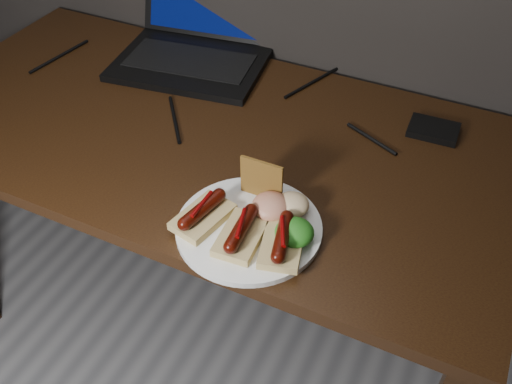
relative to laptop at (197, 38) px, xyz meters
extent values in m
cube|color=#301D0C|center=(0.17, -0.28, -0.07)|extent=(1.40, 0.70, 0.03)
cube|color=#301D0C|center=(-0.48, 0.02, -0.44)|extent=(0.05, 0.05, 0.72)
cube|color=#301D0C|center=(0.82, 0.02, -0.44)|extent=(0.05, 0.05, 0.72)
cube|color=black|center=(0.01, -0.06, -0.04)|extent=(0.41, 0.32, 0.02)
cube|color=black|center=(0.01, -0.06, -0.03)|extent=(0.34, 0.19, 0.00)
cube|color=black|center=(0.64, -0.07, -0.04)|extent=(0.11, 0.08, 0.02)
cylinder|color=black|center=(0.10, -0.28, -0.05)|extent=(0.12, 0.15, 0.01)
cylinder|color=black|center=(0.33, 0.01, -0.05)|extent=(0.08, 0.21, 0.01)
cylinder|color=black|center=(0.52, -0.16, -0.05)|extent=(0.13, 0.07, 0.01)
cylinder|color=black|center=(-0.33, -0.17, -0.05)|extent=(0.03, 0.20, 0.01)
cylinder|color=white|center=(0.40, -0.51, -0.05)|extent=(0.27, 0.27, 0.01)
cube|color=#DCC681|center=(0.32, -0.54, -0.03)|extent=(0.09, 0.13, 0.02)
cylinder|color=#4B0D05|center=(0.32, -0.54, -0.01)|extent=(0.04, 0.10, 0.02)
sphere|color=#4B0D05|center=(0.31, -0.59, -0.01)|extent=(0.03, 0.02, 0.02)
sphere|color=#4B0D05|center=(0.33, -0.49, -0.01)|extent=(0.03, 0.02, 0.02)
cylinder|color=#630405|center=(0.32, -0.54, 0.00)|extent=(0.01, 0.07, 0.01)
cube|color=#DCC681|center=(0.40, -0.55, -0.03)|extent=(0.08, 0.12, 0.02)
cylinder|color=#4B0D05|center=(0.40, -0.55, -0.01)|extent=(0.03, 0.10, 0.02)
sphere|color=#4B0D05|center=(0.41, -0.60, -0.01)|extent=(0.03, 0.02, 0.02)
sphere|color=#4B0D05|center=(0.40, -0.50, -0.01)|extent=(0.03, 0.02, 0.02)
cylinder|color=#630405|center=(0.40, -0.55, 0.00)|extent=(0.03, 0.07, 0.01)
cube|color=#DCC681|center=(0.48, -0.54, -0.03)|extent=(0.10, 0.13, 0.02)
cylinder|color=#4B0D05|center=(0.48, -0.54, -0.01)|extent=(0.05, 0.10, 0.02)
sphere|color=#4B0D05|center=(0.49, -0.58, -0.01)|extent=(0.03, 0.02, 0.02)
sphere|color=#4B0D05|center=(0.47, -0.49, -0.01)|extent=(0.03, 0.02, 0.02)
cylinder|color=#630405|center=(0.48, -0.54, 0.00)|extent=(0.04, 0.07, 0.01)
cube|color=olive|center=(0.39, -0.43, 0.00)|extent=(0.09, 0.01, 0.08)
ellipsoid|color=#1D5C12|center=(0.49, -0.51, -0.02)|extent=(0.07, 0.07, 0.04)
ellipsoid|color=#A81110|center=(0.42, -0.47, -0.02)|extent=(0.07, 0.07, 0.04)
ellipsoid|color=beige|center=(0.46, -0.45, -0.02)|extent=(0.06, 0.06, 0.04)
camera|label=1|loc=(0.73, -1.16, 0.71)|focal=40.00mm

